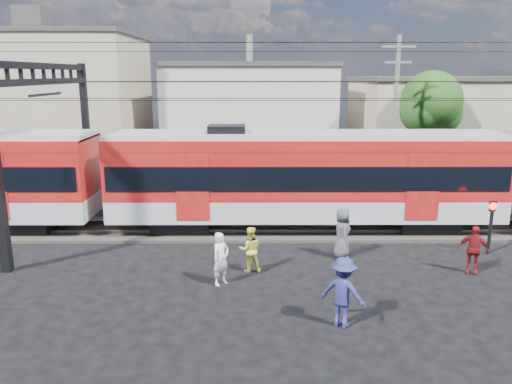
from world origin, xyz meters
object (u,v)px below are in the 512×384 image
Objects in this scene: pedestrian_c at (343,292)px; crossing_signal at (492,218)px; pedestrian_a at (221,259)px; commuter_train at (309,175)px.

pedestrian_c is 0.95× the size of crossing_signal.
pedestrian_a is 0.89× the size of pedestrian_c.
commuter_train is 25.03× the size of crossing_signal.
commuter_train is at bearing -58.46° from pedestrian_c.
pedestrian_c is at bearing -139.59° from crossing_signal.
pedestrian_a is at bearing -7.29° from pedestrian_c.
pedestrian_c is at bearing -85.51° from pedestrian_a.
crossing_signal is at bearing -24.24° from commuter_train.
crossing_signal reaches higher than pedestrian_c.
crossing_signal is (9.72, 2.71, 0.54)m from pedestrian_a.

